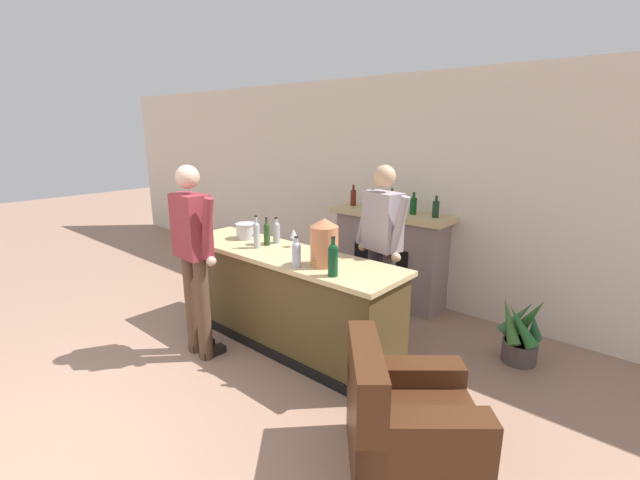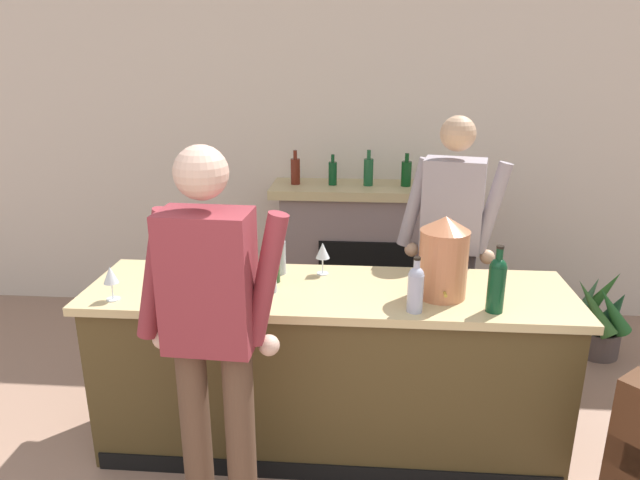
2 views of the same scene
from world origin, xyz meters
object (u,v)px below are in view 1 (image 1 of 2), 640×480
(armchair_black, at_px, (402,427))
(potted_plant_corner, at_px, (521,334))
(person_customer, at_px, (194,254))
(wine_glass_front_left, at_px, (255,233))
(wine_bottle_rose_blush, at_px, (333,258))
(copper_dispenser, at_px, (324,242))
(wine_bottle_cabernet_heavy, at_px, (276,231))
(ice_bucket_steel, at_px, (246,231))
(fireplace_stone, at_px, (390,256))
(person_bartender, at_px, (381,248))
(wine_glass_near_bucket, at_px, (198,227))
(wine_bottle_burgundy_dark, at_px, (296,253))
(wine_bottle_riesling_slim, at_px, (267,233))
(wine_glass_front_right, at_px, (294,234))
(wine_bottle_chardonnay_pale, at_px, (257,234))

(armchair_black, distance_m, potted_plant_corner, 1.85)
(person_customer, distance_m, wine_glass_front_left, 0.72)
(wine_bottle_rose_blush, bearing_deg, copper_dispenser, 144.85)
(wine_bottle_cabernet_heavy, bearing_deg, ice_bucket_steel, -167.17)
(fireplace_stone, xyz_separation_m, wine_bottle_cabernet_heavy, (-0.49, -1.45, 0.50))
(fireplace_stone, relative_size, person_customer, 0.83)
(person_customer, height_order, wine_bottle_rose_blush, person_customer)
(armchair_black, bearing_deg, wine_bottle_cabernet_heavy, 157.29)
(wine_bottle_cabernet_heavy, xyz_separation_m, wine_glass_front_left, (-0.13, -0.18, -0.00))
(armchair_black, distance_m, person_bartender, 1.82)
(person_customer, distance_m, wine_bottle_cabernet_heavy, 0.91)
(ice_bucket_steel, relative_size, wine_glass_near_bucket, 1.26)
(person_customer, height_order, wine_bottle_burgundy_dark, person_customer)
(person_customer, bearing_deg, ice_bucket_steel, 106.44)
(armchair_black, relative_size, wine_bottle_riesling_slim, 3.79)
(wine_bottle_rose_blush, relative_size, wine_glass_near_bucket, 1.86)
(ice_bucket_steel, distance_m, wine_bottle_burgundy_dark, 1.16)
(wine_bottle_rose_blush, bearing_deg, wine_glass_near_bucket, -179.64)
(fireplace_stone, bearing_deg, ice_bucket_steel, -119.82)
(armchair_black, bearing_deg, wine_glass_front_right, 154.36)
(person_customer, xyz_separation_m, wine_glass_front_left, (0.02, 0.72, 0.07))
(fireplace_stone, bearing_deg, copper_dispenser, -77.65)
(armchair_black, distance_m, wine_bottle_rose_blush, 1.34)
(copper_dispenser, relative_size, wine_glass_front_right, 2.29)
(fireplace_stone, distance_m, copper_dispenser, 1.83)
(wine_bottle_chardonnay_pale, xyz_separation_m, wine_glass_front_left, (-0.12, 0.08, -0.03))
(person_customer, bearing_deg, wine_bottle_chardonnay_pale, 77.55)
(armchair_black, xyz_separation_m, wine_glass_front_left, (-2.17, 0.68, 0.80))
(copper_dispenser, xyz_separation_m, wine_glass_front_left, (-0.99, 0.07, -0.09))
(wine_bottle_rose_blush, distance_m, wine_bottle_chardonnay_pale, 1.12)
(potted_plant_corner, xyz_separation_m, wine_glass_front_right, (-1.97, -0.98, 0.82))
(armchair_black, height_order, wine_bottle_chardonnay_pale, wine_bottle_chardonnay_pale)
(wine_bottle_rose_blush, relative_size, wine_bottle_chardonnay_pale, 1.00)
(fireplace_stone, relative_size, wine_glass_front_right, 8.21)
(person_bartender, bearing_deg, wine_bottle_chardonnay_pale, -144.83)
(wine_glass_front_right, bearing_deg, wine_bottle_cabernet_heavy, -177.74)
(fireplace_stone, relative_size, wine_bottle_rose_blush, 4.57)
(wine_bottle_cabernet_heavy, distance_m, wine_glass_near_bucket, 0.89)
(copper_dispenser, bearing_deg, wine_bottle_burgundy_dark, -127.56)
(fireplace_stone, relative_size, wine_bottle_riesling_slim, 5.22)
(copper_dispenser, height_order, wine_bottle_burgundy_dark, copper_dispenser)
(wine_bottle_burgundy_dark, bearing_deg, wine_bottle_chardonnay_pale, 166.15)
(wine_bottle_cabernet_heavy, relative_size, wine_glass_front_left, 1.66)
(wine_bottle_chardonnay_pale, xyz_separation_m, wine_glass_near_bucket, (-0.77, -0.16, -0.02))
(wine_glass_front_right, bearing_deg, person_customer, -113.33)
(copper_dispenser, relative_size, wine_bottle_burgundy_dark, 1.53)
(wine_bottle_cabernet_heavy, bearing_deg, wine_glass_front_right, 2.26)
(wine_bottle_riesling_slim, xyz_separation_m, wine_bottle_chardonnay_pale, (0.00, -0.14, 0.02))
(armchair_black, relative_size, wine_glass_front_left, 6.67)
(wine_bottle_cabernet_heavy, bearing_deg, wine_bottle_rose_blush, -20.52)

